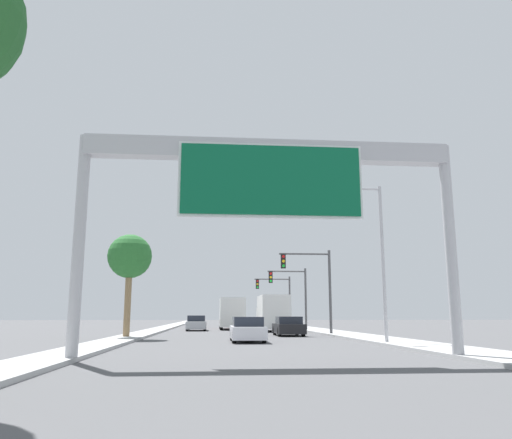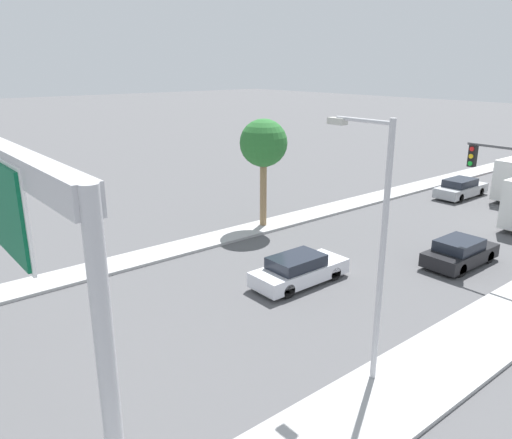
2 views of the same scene
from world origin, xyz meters
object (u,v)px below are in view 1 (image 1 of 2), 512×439
at_px(sign_gantry, 271,180).
at_px(car_near_left, 288,327).
at_px(palm_tree_background, 130,258).
at_px(street_lamp_right, 377,249).
at_px(traffic_light_near_intersection, 314,278).
at_px(traffic_light_mid_block, 293,289).
at_px(truck_box_secondary, 232,314).
at_px(car_far_center, 197,323).
at_px(car_near_right, 247,330).
at_px(truck_box_primary, 272,313).
at_px(traffic_light_far_intersection, 278,293).

height_order(sign_gantry, car_near_left, sign_gantry).
bearing_deg(car_near_left, palm_tree_background, -161.20).
bearing_deg(palm_tree_background, street_lamp_right, -28.10).
distance_m(traffic_light_near_intersection, traffic_light_mid_block, 10.00).
bearing_deg(truck_box_secondary, car_far_center, -133.62).
relative_size(car_near_left, car_near_right, 0.91).
bearing_deg(street_lamp_right, truck_box_secondary, 103.47).
height_order(car_near_right, truck_box_primary, truck_box_primary).
bearing_deg(truck_box_secondary, truck_box_primary, -61.47).
xyz_separation_m(car_far_center, traffic_light_mid_block, (9.07, -2.05, 3.23)).
bearing_deg(traffic_light_far_intersection, traffic_light_near_intersection, -89.62).
height_order(sign_gantry, car_near_right, sign_gantry).
xyz_separation_m(sign_gantry, car_near_right, (0.00, 11.81, -5.50)).
relative_size(truck_box_primary, traffic_light_far_intersection, 1.28).
bearing_deg(traffic_light_near_intersection, car_near_right, -123.76).
bearing_deg(sign_gantry, truck_box_secondary, 90.00).
bearing_deg(traffic_light_mid_block, car_far_center, 167.26).
height_order(car_near_right, traffic_light_mid_block, traffic_light_mid_block).
bearing_deg(traffic_light_near_intersection, sign_gantry, -105.42).
relative_size(car_far_center, traffic_light_near_intersection, 0.76).
height_order(truck_box_primary, traffic_light_far_intersection, traffic_light_far_intersection).
distance_m(truck_box_secondary, traffic_light_far_intersection, 7.27).
bearing_deg(street_lamp_right, palm_tree_background, 151.90).
bearing_deg(car_far_center, traffic_light_far_intersection, 41.74).
bearing_deg(truck_box_secondary, traffic_light_far_intersection, 38.32).
height_order(car_far_center, car_near_right, car_far_center).
height_order(car_near_left, car_near_right, car_near_right).
height_order(car_far_center, truck_box_secondary, truck_box_secondary).
bearing_deg(truck_box_primary, car_far_center, 158.44).
height_order(traffic_light_near_intersection, traffic_light_mid_block, traffic_light_near_intersection).
relative_size(truck_box_primary, street_lamp_right, 0.90).
height_order(car_near_left, truck_box_primary, truck_box_primary).
height_order(truck_box_secondary, street_lamp_right, street_lamp_right).
height_order(car_far_center, traffic_light_far_intersection, traffic_light_far_intersection).
bearing_deg(traffic_light_near_intersection, palm_tree_background, -161.87).
distance_m(traffic_light_far_intersection, palm_tree_background, 27.42).
distance_m(car_far_center, traffic_light_far_intersection, 12.37).
distance_m(sign_gantry, car_near_right, 13.03).
bearing_deg(traffic_light_far_intersection, truck_box_primary, -100.12).
height_order(car_far_center, traffic_light_near_intersection, traffic_light_near_intersection).
distance_m(car_far_center, truck_box_primary, 7.59).
distance_m(car_near_left, truck_box_secondary, 16.65).
height_order(traffic_light_far_intersection, street_lamp_right, street_lamp_right).
relative_size(car_near_left, truck_box_primary, 0.58).
distance_m(car_near_right, palm_tree_background, 9.53).
xyz_separation_m(car_far_center, traffic_light_near_intersection, (9.05, -12.05, 3.53)).
bearing_deg(car_near_left, car_near_right, -114.26).
relative_size(car_near_right, traffic_light_near_intersection, 0.76).
distance_m(truck_box_secondary, street_lamp_right, 28.35).
xyz_separation_m(car_near_left, car_near_right, (-3.50, -7.77, 0.00)).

